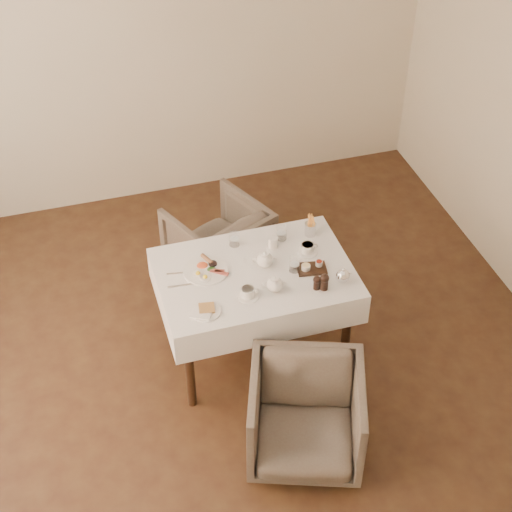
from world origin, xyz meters
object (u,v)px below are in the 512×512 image
object	(u,v)px
table	(255,285)
armchair_far	(218,241)
breakfast_plate	(206,269)
teapot_centre	(265,259)
armchair_near	(306,416)

from	to	relation	value
table	armchair_far	xyz separation A→B (m)	(-0.03, 0.92, -0.33)
table	breakfast_plate	world-z (taller)	breakfast_plate
armchair_far	breakfast_plate	bearing A→B (deg)	46.57
table	teapot_centre	xyz separation A→B (m)	(0.08, 0.04, 0.18)
table	armchair_near	bearing A→B (deg)	-86.38
armchair_near	table	bearing A→B (deg)	113.54
breakfast_plate	teapot_centre	xyz separation A→B (m)	(0.38, -0.07, 0.05)
table	armchair_near	size ratio (longest dim) A/B	1.82
armchair_near	teapot_centre	bearing A→B (deg)	108.62
armchair_far	table	bearing A→B (deg)	67.22
teapot_centre	breakfast_plate	bearing A→B (deg)	-174.96
breakfast_plate	teapot_centre	world-z (taller)	teapot_centre
armchair_near	breakfast_plate	xyz separation A→B (m)	(-0.36, 1.00, 0.45)
table	breakfast_plate	distance (m)	0.35
table	breakfast_plate	bearing A→B (deg)	161.40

